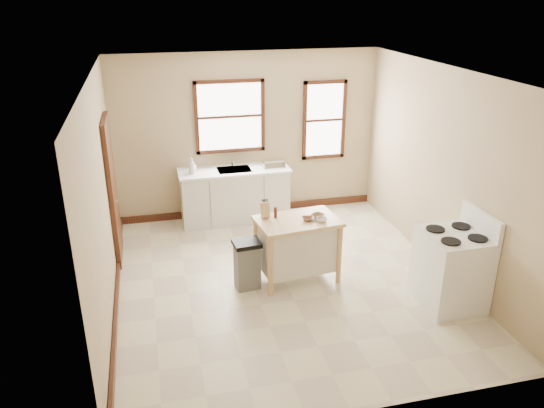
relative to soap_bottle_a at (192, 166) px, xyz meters
The scene contains 23 objects.
floor 2.60m from the soap_bottle_a, 65.11° to the right, with size 5.00×5.00×0.00m, color beige.
ceiling 2.95m from the soap_bottle_a, 65.11° to the right, with size 5.00×5.00×0.00m, color white.
wall_back 1.11m from the soap_bottle_a, 19.03° to the left, with size 4.50×0.04×2.80m, color #9F8168.
wall_left 2.52m from the soap_bottle_a, 120.12° to the right, with size 0.04×5.00×2.80m, color #9F8168.
wall_right 3.92m from the soap_bottle_a, 33.55° to the right, with size 0.04×5.00×2.80m, color #9F8168.
window_main 1.04m from the soap_bottle_a, 24.90° to the left, with size 1.17×0.06×1.22m, color #36130E, non-canonical shape.
window_side 2.44m from the soap_bottle_a, ahead, with size 0.77×0.06×1.37m, color #36130E, non-canonical shape.
door_left 1.48m from the soap_bottle_a, 144.76° to the right, with size 0.06×0.90×2.10m, color #36130E.
baseboard_back 1.44m from the soap_bottle_a, 17.48° to the left, with size 4.50×0.04×0.12m, color #36130E.
baseboard_left 2.67m from the soap_bottle_a, 119.52° to the right, with size 0.04×5.00×0.12m, color #36130E.
sink_counter 0.92m from the soap_bottle_a, ahead, with size 1.86×0.62×0.92m, color silver, non-canonical shape.
faucet 0.74m from the soap_bottle_a, 17.82° to the left, with size 0.03×0.03×0.22m, color silver.
soap_bottle_a is the anchor object (origin of this frame).
soap_bottle_b 0.06m from the soap_bottle_a, 59.65° to the left, with size 0.08×0.09×0.19m, color #B2B2B2.
dish_rack 1.37m from the soap_bottle_a, ahead, with size 0.38×0.29×0.10m, color silver, non-canonical shape.
kitchen_island 2.49m from the soap_bottle_a, 60.62° to the right, with size 1.08×0.69×0.88m, color #EDCF8B, non-canonical shape.
knife_block 2.09m from the soap_bottle_a, 67.98° to the right, with size 0.10×0.10×0.20m, color tan, non-canonical shape.
pepper_grinder 2.17m from the soap_bottle_a, 65.09° to the right, with size 0.04×0.04×0.15m, color #471F13.
bowl_a 2.53m from the soap_bottle_a, 58.69° to the right, with size 0.16×0.16×0.04m, color brown.
bowl_b 2.56m from the soap_bottle_a, 54.94° to the right, with size 0.17×0.17×0.04m, color brown.
bowl_c 2.68m from the soap_bottle_a, 56.49° to the right, with size 0.15×0.15×0.05m, color silver.
trash_bin 2.34m from the soap_bottle_a, 77.60° to the right, with size 0.35×0.29×0.68m, color slate, non-canonical shape.
gas_stove 4.29m from the soap_bottle_a, 47.48° to the right, with size 0.77×0.79×1.23m, color white, non-canonical shape.
Camera 1 is at (-1.65, -6.11, 3.75)m, focal length 35.00 mm.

